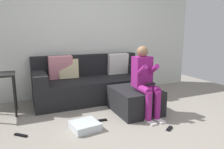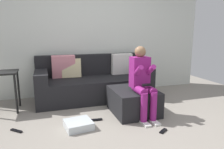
{
  "view_description": "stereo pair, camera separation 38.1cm",
  "coord_description": "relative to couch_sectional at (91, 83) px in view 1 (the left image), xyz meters",
  "views": [
    {
      "loc": [
        -1.41,
        -2.41,
        1.37
      ],
      "look_at": [
        0.11,
        1.09,
        0.59
      ],
      "focal_mm": 33.47,
      "sensor_mm": 36.0,
      "label": 1
    },
    {
      "loc": [
        -1.06,
        -2.54,
        1.37
      ],
      "look_at": [
        0.11,
        1.09,
        0.59
      ],
      "focal_mm": 33.47,
      "sensor_mm": 36.0,
      "label": 2
    }
  ],
  "objects": [
    {
      "name": "remote_under_side_table",
      "position": [
        -1.38,
        -1.18,
        -0.32
      ],
      "size": [
        0.17,
        0.16,
        0.02
      ],
      "primitive_type": "cube",
      "rotation": [
        0.0,
        0.0,
        -0.75
      ],
      "color": "black",
      "rests_on": "ground_plane"
    },
    {
      "name": "ground_plane",
      "position": [
        0.12,
        -1.63,
        -0.33
      ],
      "size": [
        6.82,
        6.82,
        0.0
      ],
      "primitive_type": "plane",
      "color": "gray"
    },
    {
      "name": "remote_near_ottoman",
      "position": [
        0.58,
        -1.82,
        -0.32
      ],
      "size": [
        0.16,
        0.13,
        0.02
      ],
      "primitive_type": "cube",
      "rotation": [
        0.0,
        0.0,
        0.59
      ],
      "color": "black",
      "rests_on": "ground_plane"
    },
    {
      "name": "storage_bin",
      "position": [
        -0.53,
        -1.34,
        -0.28
      ],
      "size": [
        0.42,
        0.41,
        0.11
      ],
      "primitive_type": "cube",
      "rotation": [
        0.0,
        0.0,
        0.14
      ],
      "color": "silver",
      "rests_on": "ground_plane"
    },
    {
      "name": "person_seated",
      "position": [
        0.52,
        -1.22,
        0.3
      ],
      "size": [
        0.29,
        0.63,
        1.15
      ],
      "color": "#8C1E72",
      "rests_on": "ground_plane"
    },
    {
      "name": "couch_sectional",
      "position": [
        0.0,
        0.0,
        0.0
      ],
      "size": [
        2.31,
        0.94,
        0.91
      ],
      "color": "black",
      "rests_on": "ground_plane"
    },
    {
      "name": "remote_by_storage_bin",
      "position": [
        -0.22,
        -1.16,
        -0.32
      ],
      "size": [
        0.18,
        0.06,
        0.02
      ],
      "primitive_type": "cube",
      "rotation": [
        0.0,
        0.0,
        -0.07
      ],
      "color": "black",
      "rests_on": "ground_plane"
    },
    {
      "name": "ottoman",
      "position": [
        0.46,
        -1.02,
        -0.13
      ],
      "size": [
        0.71,
        0.83,
        0.42
      ],
      "primitive_type": "cube",
      "color": "black",
      "rests_on": "ground_plane"
    },
    {
      "name": "wall_back",
      "position": [
        0.12,
        0.45,
        0.87
      ],
      "size": [
        5.24,
        0.1,
        2.41
      ],
      "primitive_type": "cube",
      "color": "silver",
      "rests_on": "ground_plane"
    }
  ]
}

